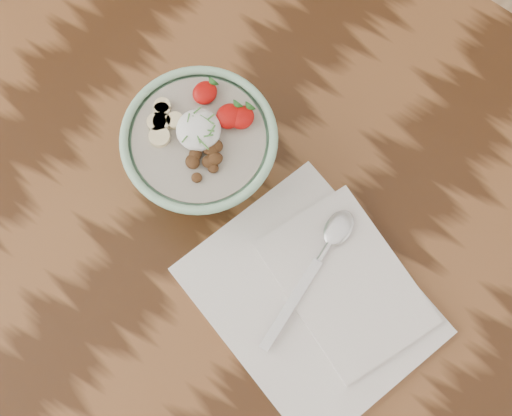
% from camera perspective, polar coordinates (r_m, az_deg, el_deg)
% --- Properties ---
extents(table, '(1.60, 0.90, 0.75)m').
position_cam_1_polar(table, '(0.90, 5.02, -9.04)').
color(table, '#381E0E').
rests_on(table, ground).
extents(breakfast_bowl, '(0.17, 0.17, 0.11)m').
position_cam_1_polar(breakfast_bowl, '(0.79, -4.40, 4.70)').
color(breakfast_bowl, '#9CD2AA').
rests_on(breakfast_bowl, table).
extents(napkin, '(0.30, 0.26, 0.02)m').
position_cam_1_polar(napkin, '(0.80, 4.99, -7.09)').
color(napkin, white).
rests_on(napkin, table).
extents(spoon, '(0.04, 0.18, 0.01)m').
position_cam_1_polar(spoon, '(0.80, 5.70, -3.11)').
color(spoon, silver).
rests_on(spoon, napkin).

